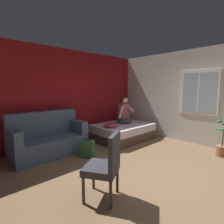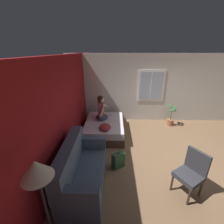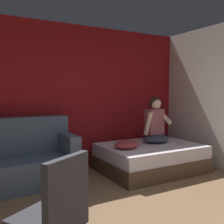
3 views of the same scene
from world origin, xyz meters
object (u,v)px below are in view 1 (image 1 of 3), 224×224
person_seated (124,112)px  potted_plant (222,144)px  side_chair (106,164)px  backpack (88,149)px  bed (123,132)px  couch (48,139)px  cell_phone (138,123)px  throw_pillow (111,125)px

person_seated → potted_plant: size_ratio=1.03×
side_chair → backpack: 1.66m
potted_plant → bed: bearing=105.3°
couch → cell_phone: size_ratio=11.85×
bed → couch: couch is taller
person_seated → throw_pillow: size_ratio=1.82×
throw_pillow → cell_phone: throw_pillow is taller
bed → cell_phone: size_ratio=12.51×
cell_phone → potted_plant: potted_plant is taller
side_chair → potted_plant: bearing=-12.2°
bed → backpack: bearing=-164.7°
couch → person_seated: person_seated is taller
backpack → cell_phone: (2.20, 0.27, 0.29)m
couch → side_chair: (-0.11, -2.26, 0.14)m
throw_pillow → cell_phone: bearing=-6.0°
side_chair → backpack: size_ratio=2.14×
backpack → throw_pillow: 1.23m
bed → couch: bearing=171.3°
side_chair → throw_pillow: size_ratio=2.04×
couch → potted_plant: size_ratio=2.01×
backpack → cell_phone: bearing=7.0°
side_chair → cell_phone: side_chair is taller
bed → person_seated: size_ratio=2.06×
bed → side_chair: bearing=-141.1°
bed → potted_plant: (0.71, -2.58, 0.07)m
side_chair → potted_plant: 3.16m
bed → backpack: 1.73m
person_seated → cell_phone: 0.57m
couch → backpack: 1.02m
bed → potted_plant: size_ratio=2.12×
throw_pillow → potted_plant: 2.82m
throw_pillow → potted_plant: (1.26, -2.51, -0.25)m
throw_pillow → person_seated: bearing=14.0°
couch → person_seated: bearing=-5.4°
side_chair → throw_pillow: (1.83, 1.84, 0.02)m
couch → throw_pillow: (1.71, -0.42, 0.16)m
couch → side_chair: 2.27m
side_chair → cell_phone: size_ratio=6.81×
couch → potted_plant: couch is taller
bed → person_seated: (0.20, 0.12, 0.60)m
potted_plant → cell_phone: bearing=94.1°
bed → side_chair: size_ratio=1.84×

